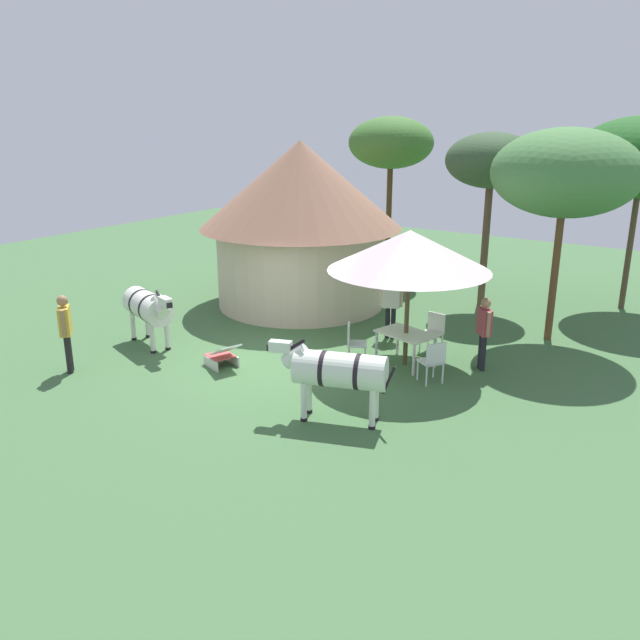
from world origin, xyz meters
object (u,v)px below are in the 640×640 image
patio_chair_east_end (434,330)px  zebra_by_umbrella (337,371)px  zebra_nearest_camera (149,307)px  acacia_tree_far_lawn (391,143)px  patio_dining_table (406,337)px  guest_behind_table (484,327)px  striped_lounge_chair (222,356)px  acacia_tree_behind_hut (491,162)px  guest_beside_umbrella (391,301)px  acacia_tree_left_background (566,173)px  thatched_hut (301,218)px  patio_chair_near_hut (433,360)px  patio_chair_west_end (353,341)px  standing_watcher (65,326)px  shade_umbrella (410,251)px

patio_chair_east_end → zebra_by_umbrella: (0.05, -4.29, 0.44)m
zebra_nearest_camera → acacia_tree_far_lawn: acacia_tree_far_lawn is taller
patio_dining_table → acacia_tree_far_lawn: (-4.29, 7.24, 3.72)m
guest_behind_table → zebra_by_umbrella: 4.02m
striped_lounge_chair → acacia_tree_behind_hut: acacia_tree_behind_hut is taller
guest_beside_umbrella → striped_lounge_chair: 4.35m
acacia_tree_left_background → acacia_tree_far_lawn: (-6.44, 3.75, 0.38)m
guest_beside_umbrella → striped_lounge_chair: guest_beside_umbrella is taller
thatched_hut → patio_chair_near_hut: 6.83m
patio_chair_east_end → acacia_tree_far_lawn: size_ratio=0.17×
patio_chair_east_end → patio_chair_near_hut: bearing=121.5°
guest_behind_table → acacia_tree_behind_hut: (-1.78, 4.80, 3.08)m
acacia_tree_left_background → acacia_tree_behind_hut: bearing=141.2°
thatched_hut → zebra_by_umbrella: size_ratio=2.54×
patio_chair_near_hut → patio_chair_east_end: same height
patio_dining_table → acacia_tree_far_lawn: acacia_tree_far_lawn is taller
guest_beside_umbrella → acacia_tree_behind_hut: 5.17m
thatched_hut → zebra_by_umbrella: bearing=-50.1°
patio_chair_near_hut → patio_chair_west_end: (-1.94, 0.10, 0.00)m
zebra_by_umbrella → acacia_tree_far_lawn: acacia_tree_far_lawn is taller
guest_behind_table → standing_watcher: size_ratio=0.94×
zebra_by_umbrella → striped_lounge_chair: bearing=57.6°
standing_watcher → acacia_tree_far_lawn: (1.49, 11.59, 3.34)m
patio_chair_west_end → acacia_tree_behind_hut: (0.72, 6.01, 3.52)m
patio_chair_east_end → zebra_by_umbrella: 4.31m
acacia_tree_left_background → shade_umbrella: bearing=-121.7°
zebra_by_umbrella → acacia_tree_behind_hut: size_ratio=0.46×
acacia_tree_far_lawn → zebra_by_umbrella: bearing=-66.6°
acacia_tree_behind_hut → acacia_tree_far_lawn: bearing=156.0°
acacia_tree_far_lawn → striped_lounge_chair: bearing=-83.9°
patio_dining_table → shade_umbrella: bearing=0.0°
guest_beside_umbrella → standing_watcher: size_ratio=0.93×
guest_behind_table → acacia_tree_behind_hut: acacia_tree_behind_hut is taller
acacia_tree_far_lawn → patio_chair_west_end: bearing=-67.1°
shade_umbrella → striped_lounge_chair: shade_umbrella is taller
patio_chair_near_hut → thatched_hut: bearing=94.0°
guest_beside_umbrella → acacia_tree_left_background: size_ratio=0.32×
guest_behind_table → acacia_tree_far_lawn: bearing=2.1°
shade_umbrella → acacia_tree_far_lawn: 8.60m
shade_umbrella → acacia_tree_left_background: acacia_tree_left_background is taller
patio_chair_east_end → guest_beside_umbrella: bearing=-3.8°
patio_chair_west_end → acacia_tree_far_lawn: 9.29m
zebra_nearest_camera → zebra_by_umbrella: bearing=100.0°
zebra_by_umbrella → patio_chair_east_end: bearing=-18.1°
acacia_tree_behind_hut → acacia_tree_far_lawn: acacia_tree_far_lawn is taller
acacia_tree_behind_hut → acacia_tree_left_background: 3.13m
acacia_tree_far_lawn → acacia_tree_left_background: bearing=-30.2°
acacia_tree_left_background → thatched_hut: bearing=-173.3°
guest_beside_umbrella → standing_watcher: standing_watcher is taller
patio_dining_table → patio_chair_west_end: (-1.00, -0.55, -0.12)m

